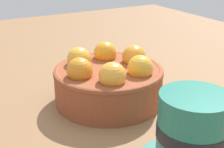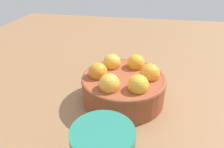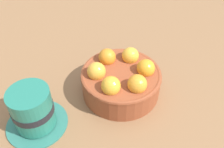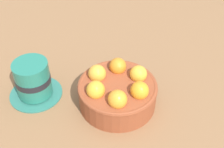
% 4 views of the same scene
% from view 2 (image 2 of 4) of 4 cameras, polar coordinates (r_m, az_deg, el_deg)
% --- Properties ---
extents(ground_plane, '(1.39, 1.19, 0.04)m').
position_cam_2_polar(ground_plane, '(0.46, 2.96, -8.67)').
color(ground_plane, brown).
extents(terracotta_bowl, '(0.17, 0.17, 0.08)m').
position_cam_2_polar(terracotta_bowl, '(0.43, 3.15, -2.91)').
color(terracotta_bowl, brown).
rests_on(terracotta_bowl, ground_plane).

